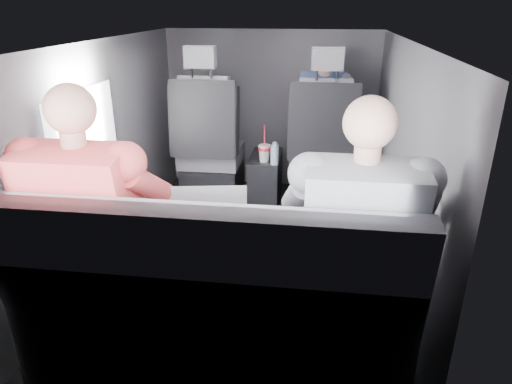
# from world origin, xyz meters

# --- Properties ---
(floor) EXTENTS (2.60, 2.60, 0.00)m
(floor) POSITION_xyz_m (0.00, 0.00, 0.00)
(floor) COLOR black
(floor) RESTS_ON ground
(ceiling) EXTENTS (2.60, 2.60, 0.00)m
(ceiling) POSITION_xyz_m (0.00, 0.00, 1.35)
(ceiling) COLOR #B2B2AD
(ceiling) RESTS_ON panel_back
(panel_left) EXTENTS (0.02, 2.60, 1.35)m
(panel_left) POSITION_xyz_m (-0.90, 0.00, 0.68)
(panel_left) COLOR #56565B
(panel_left) RESTS_ON floor
(panel_right) EXTENTS (0.02, 2.60, 1.35)m
(panel_right) POSITION_xyz_m (0.90, 0.00, 0.68)
(panel_right) COLOR #56565B
(panel_right) RESTS_ON floor
(panel_front) EXTENTS (1.80, 0.02, 1.35)m
(panel_front) POSITION_xyz_m (0.00, 1.30, 0.68)
(panel_front) COLOR #56565B
(panel_front) RESTS_ON floor
(panel_back) EXTENTS (1.80, 0.02, 1.35)m
(panel_back) POSITION_xyz_m (0.00, -1.30, 0.68)
(panel_back) COLOR #56565B
(panel_back) RESTS_ON floor
(side_window) EXTENTS (0.02, 0.75, 0.42)m
(side_window) POSITION_xyz_m (-0.88, -0.30, 0.90)
(side_window) COLOR white
(side_window) RESTS_ON panel_left
(seatbelt) EXTENTS (0.35, 0.11, 0.59)m
(seatbelt) POSITION_xyz_m (0.45, 0.67, 0.80)
(seatbelt) COLOR black
(seatbelt) RESTS_ON front_seat_right
(front_seat_left) EXTENTS (0.52, 0.58, 1.26)m
(front_seat_left) POSITION_xyz_m (-0.45, 0.84, 0.40)
(front_seat_left) COLOR black
(front_seat_left) RESTS_ON floor
(front_seat_right) EXTENTS (0.52, 0.58, 1.26)m
(front_seat_right) POSITION_xyz_m (0.45, 0.84, 0.40)
(front_seat_right) COLOR black
(front_seat_right) RESTS_ON floor
(center_console) EXTENTS (0.24, 0.48, 0.41)m
(center_console) POSITION_xyz_m (0.00, 0.88, 0.20)
(center_console) COLOR black
(center_console) RESTS_ON floor
(rear_bench) EXTENTS (1.60, 0.57, 0.92)m
(rear_bench) POSITION_xyz_m (0.00, -1.06, 0.31)
(rear_bench) COLOR slate
(rear_bench) RESTS_ON floor
(soda_cup) EXTENTS (0.10, 0.10, 0.29)m
(soda_cup) POSITION_xyz_m (0.01, 0.74, 0.47)
(soda_cup) COLOR white
(soda_cup) RESTS_ON center_console
(water_bottle) EXTENTS (0.06, 0.06, 0.18)m
(water_bottle) POSITION_xyz_m (0.09, 0.68, 0.48)
(water_bottle) COLOR #9DBED4
(water_bottle) RESTS_ON center_console
(laptop_white) EXTENTS (0.34, 0.33, 0.23)m
(laptop_white) POSITION_xyz_m (-0.51, -0.82, 0.63)
(laptop_white) COLOR white
(laptop_white) RESTS_ON passenger_rear_left
(laptop_silver) EXTENTS (0.39, 0.37, 0.25)m
(laptop_silver) POSITION_xyz_m (-0.06, -0.81, 0.64)
(laptop_silver) COLOR #A8A9AD
(laptop_silver) RESTS_ON rear_bench
(laptop_black) EXTENTS (0.40, 0.38, 0.26)m
(laptop_black) POSITION_xyz_m (0.61, -0.77, 0.64)
(laptop_black) COLOR black
(laptop_black) RESTS_ON passenger_rear_right
(passenger_rear_left) EXTENTS (0.54, 0.65, 1.28)m
(passenger_rear_left) POSITION_xyz_m (-0.50, -0.97, 0.65)
(passenger_rear_left) COLOR #313035
(passenger_rear_left) RESTS_ON rear_bench
(passenger_rear_right) EXTENTS (0.53, 0.64, 1.26)m
(passenger_rear_right) POSITION_xyz_m (0.57, -0.97, 0.64)
(passenger_rear_right) COLOR navy
(passenger_rear_right) RESTS_ON rear_bench
(passenger_front_right) EXTENTS (0.38, 0.38, 0.74)m
(passenger_front_right) POSITION_xyz_m (0.44, 1.10, 0.74)
(passenger_front_right) COLOR navy
(passenger_front_right) RESTS_ON front_seat_right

